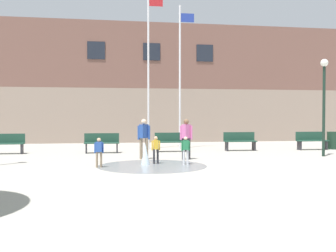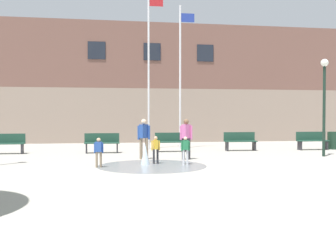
% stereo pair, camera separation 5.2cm
% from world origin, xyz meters
% --- Properties ---
extents(ground_plane, '(100.00, 100.00, 0.00)m').
position_xyz_m(ground_plane, '(0.00, 0.00, 0.00)').
color(ground_plane, '#9E998E').
extents(library_building, '(36.00, 6.05, 7.74)m').
position_xyz_m(library_building, '(0.00, 19.42, 3.87)').
color(library_building, gray).
rests_on(library_building, ground).
extents(splash_fountain, '(3.74, 3.74, 0.73)m').
position_xyz_m(splash_fountain, '(-1.44, 4.77, 0.15)').
color(splash_fountain, gray).
rests_on(splash_fountain, ground).
extents(park_bench_far_left, '(1.60, 0.44, 0.91)m').
position_xyz_m(park_bench_far_left, '(-7.37, 9.88, 0.48)').
color(park_bench_far_left, '#28282D').
rests_on(park_bench_far_left, ground).
extents(park_bench_left_of_flagpoles, '(1.60, 0.44, 0.91)m').
position_xyz_m(park_bench_left_of_flagpoles, '(-3.11, 9.67, 0.48)').
color(park_bench_left_of_flagpoles, '#28282D').
rests_on(park_bench_left_of_flagpoles, ground).
extents(park_bench_under_left_flagpole, '(1.60, 0.44, 0.91)m').
position_xyz_m(park_bench_under_left_flagpole, '(0.20, 9.84, 0.48)').
color(park_bench_under_left_flagpole, '#28282D').
rests_on(park_bench_under_left_flagpole, ground).
extents(park_bench_under_right_flagpole, '(1.60, 0.44, 0.91)m').
position_xyz_m(park_bench_under_right_flagpole, '(3.62, 9.86, 0.48)').
color(park_bench_under_right_flagpole, '#28282D').
rests_on(park_bench_under_right_flagpole, ground).
extents(park_bench_near_trashcan, '(1.60, 0.44, 0.91)m').
position_xyz_m(park_bench_near_trashcan, '(7.38, 9.76, 0.48)').
color(park_bench_near_trashcan, '#28282D').
rests_on(park_bench_near_trashcan, ground).
extents(child_in_fountain, '(0.31, 0.23, 0.99)m').
position_xyz_m(child_in_fountain, '(-1.16, 5.19, 0.58)').
color(child_in_fountain, '#28282D').
rests_on(child_in_fountain, ground).
extents(child_running, '(0.31, 0.17, 0.99)m').
position_xyz_m(child_running, '(-3.16, 4.47, 0.58)').
color(child_running, '#89755B').
rests_on(child_running, ground).
extents(adult_near_bench, '(0.50, 0.37, 1.59)m').
position_xyz_m(adult_near_bench, '(0.19, 6.37, 0.93)').
color(adult_near_bench, '#28282D').
rests_on(adult_near_bench, ground).
extents(adult_watching, '(0.50, 0.38, 1.59)m').
position_xyz_m(adult_watching, '(-1.44, 6.75, 0.93)').
color(adult_watching, '#89755B').
rests_on(adult_watching, ground).
extents(child_with_pink_shirt, '(0.31, 0.15, 0.99)m').
position_xyz_m(child_with_pink_shirt, '(-0.15, 4.81, 0.58)').
color(child_with_pink_shirt, silver).
rests_on(child_with_pink_shirt, ground).
extents(flagpole_left, '(0.80, 0.10, 8.20)m').
position_xyz_m(flagpole_left, '(-0.72, 11.44, 4.35)').
color(flagpole_left, silver).
rests_on(flagpole_left, ground).
extents(flagpole_right, '(0.80, 0.10, 7.45)m').
position_xyz_m(flagpole_right, '(0.93, 11.44, 3.97)').
color(flagpole_right, silver).
rests_on(flagpole_right, ground).
extents(lamp_post_right_lane, '(0.32, 0.32, 4.11)m').
position_xyz_m(lamp_post_right_lane, '(6.18, 6.64, 2.67)').
color(lamp_post_right_lane, '#192D23').
rests_on(lamp_post_right_lane, ground).
extents(trash_can, '(0.56, 0.56, 0.90)m').
position_xyz_m(trash_can, '(8.64, 9.93, 0.45)').
color(trash_can, '#193323').
rests_on(trash_can, ground).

